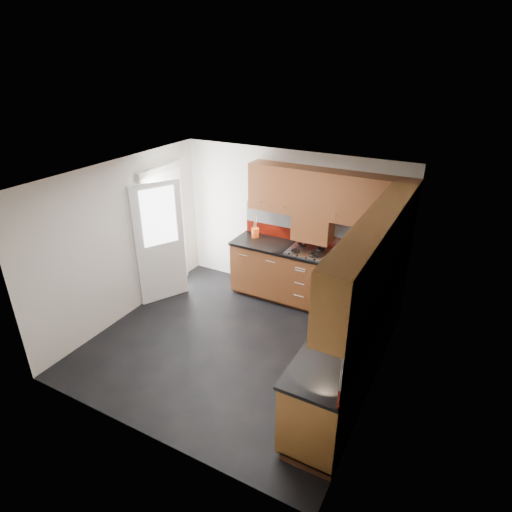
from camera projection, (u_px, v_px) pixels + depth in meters
The scene contains 14 objects.
room at pixel (233, 248), 5.37m from camera, with size 4.00×3.80×2.64m.
base_cabinets at pixel (327, 314), 5.95m from camera, with size 2.70×3.20×0.95m.
countertop at pixel (328, 284), 5.73m from camera, with size 2.72×3.22×0.04m.
backsplash at pixel (351, 261), 5.69m from camera, with size 2.70×3.20×0.54m.
upper_cabinets at pixel (349, 220), 5.32m from camera, with size 2.50×3.20×0.72m.
extractor_hood at pixel (313, 228), 6.58m from camera, with size 0.60×0.33×0.40m, color brown.
glass_cabinet at pixel (393, 217), 5.33m from camera, with size 0.32×0.80×0.66m.
back_door at pixel (163, 236), 6.93m from camera, with size 0.42×1.19×2.04m.
gas_hob at pixel (308, 251), 6.58m from camera, with size 0.60×0.53×0.05m.
utensil_pot at pixel (255, 231), 7.08m from camera, with size 0.12×0.12×0.44m.
toaster at pixel (354, 254), 6.34m from camera, with size 0.25×0.18×0.17m.
food_processor at pixel (365, 285), 5.38m from camera, with size 0.18×0.18×0.31m.
paper_towel at pixel (367, 304), 4.96m from camera, with size 0.13×0.13×0.27m, color white.
orange_cloth at pixel (377, 279), 5.78m from camera, with size 0.14×0.12×0.02m, color #F6471B.
Camera 1 is at (2.57, -4.17, 3.73)m, focal length 30.00 mm.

